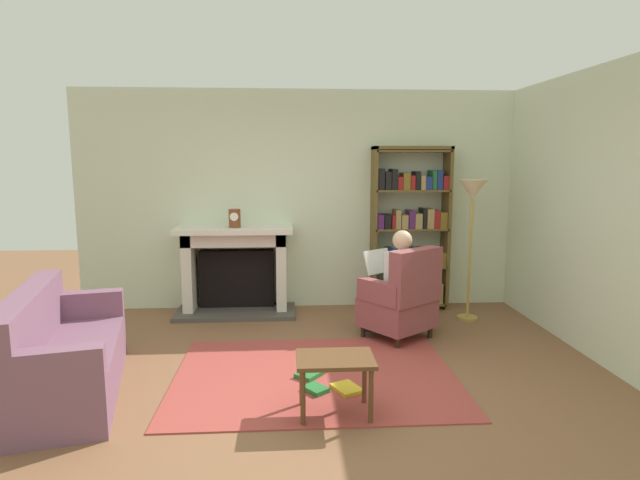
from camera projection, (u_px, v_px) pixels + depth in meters
ground at (317, 391)px, 4.15m from camera, size 14.00×14.00×0.00m
back_wall at (305, 200)px, 6.46m from camera, size 5.60×0.10×2.70m
side_wall_right at (565, 208)px, 5.34m from camera, size 0.10×5.20×2.70m
area_rug at (315, 375)px, 4.44m from camera, size 2.40×1.80×0.01m
fireplace at (236, 267)px, 6.28m from camera, size 1.43×0.64×1.06m
mantel_clock at (235, 218)px, 6.09m from camera, size 0.14×0.14×0.22m
bookshelf at (410, 232)px, 6.38m from camera, size 0.95×0.32×2.01m
armchair_reading at (402, 299)px, 5.32m from camera, size 0.88×0.88×0.97m
seated_reader at (394, 279)px, 5.38m from camera, size 0.56×0.59×1.14m
sofa_floral at (62, 355)px, 4.05m from camera, size 1.08×1.82×0.85m
side_table at (335, 366)px, 3.71m from camera, size 0.56×0.39×0.44m
scattered_books at (322, 379)px, 4.30m from camera, size 0.56×0.73×0.04m
floor_lamp at (472, 202)px, 5.85m from camera, size 0.32×0.32×1.63m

